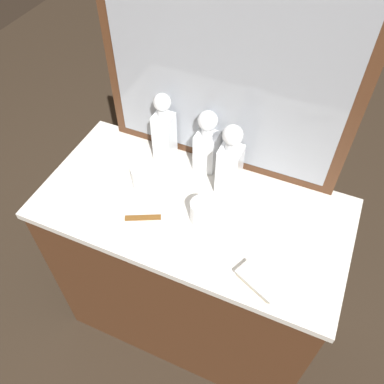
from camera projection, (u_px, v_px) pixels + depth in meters
name	position (u px, v px, depth m)	size (l,w,h in m)	color
ground_plane	(192.00, 314.00, 2.12)	(6.00, 6.00, 0.00)	#2D2319
dresser	(192.00, 271.00, 1.78)	(1.11, 0.56, 0.91)	#472816
dresser_mirror	(224.00, 77.00, 1.31)	(0.89, 0.03, 0.75)	#472816
crystal_decanter_front	(164.00, 134.00, 1.51)	(0.07, 0.07, 0.30)	white
crystal_decanter_rear	(230.00, 166.00, 1.40)	(0.08, 0.08, 0.30)	white
crystal_decanter_center	(207.00, 146.00, 1.49)	(0.08, 0.08, 0.26)	white
crystal_tumbler_rear	(142.00, 178.00, 1.47)	(0.08, 0.08, 0.09)	white
crystal_tumbler_center	(202.00, 212.00, 1.37)	(0.08, 0.08, 0.09)	white
silver_brush_far_right	(258.00, 282.00, 1.23)	(0.15, 0.11, 0.02)	#B7A88C
tortoiseshell_comb	(143.00, 218.00, 1.40)	(0.12, 0.07, 0.01)	brown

